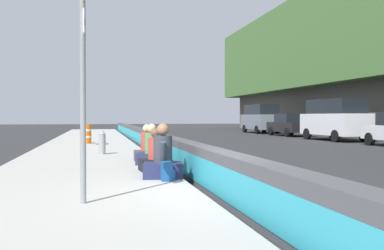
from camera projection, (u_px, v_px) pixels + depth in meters
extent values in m
plane|color=#2B2B2D|center=(227.00, 200.00, 7.86)|extent=(160.00, 160.00, 0.00)
cube|color=#A8A59E|center=(74.00, 202.00, 7.30)|extent=(80.00, 4.40, 0.14)
cube|color=#47474C|center=(227.00, 176.00, 7.85)|extent=(76.00, 0.44, 0.85)
cube|color=teal|center=(215.00, 179.00, 7.80)|extent=(74.48, 0.01, 0.54)
cylinder|color=gray|center=(83.00, 88.00, 6.80)|extent=(0.09, 0.09, 3.60)
cube|color=white|center=(84.00, 23.00, 6.78)|extent=(0.44, 0.02, 0.36)
cube|color=black|center=(85.00, 23.00, 6.79)|extent=(0.30, 0.01, 0.10)
cylinder|color=gray|center=(102.00, 144.00, 15.71)|extent=(0.24, 0.24, 0.72)
cone|color=gray|center=(102.00, 132.00, 15.70)|extent=(0.26, 0.26, 0.16)
cylinder|color=gray|center=(107.00, 143.00, 15.74)|extent=(0.10, 0.12, 0.10)
cylinder|color=gray|center=(97.00, 143.00, 15.67)|extent=(0.10, 0.12, 0.10)
cube|color=#23284C|center=(163.00, 170.00, 9.72)|extent=(0.85, 0.96, 0.32)
cylinder|color=#333842|center=(163.00, 149.00, 9.71)|extent=(0.41, 0.41, 0.61)
sphere|color=#8E6647|center=(163.00, 129.00, 9.71)|extent=(0.27, 0.27, 0.27)
cylinder|color=#333842|center=(163.00, 151.00, 9.94)|extent=(0.33, 0.19, 0.54)
cylinder|color=#333842|center=(163.00, 153.00, 9.49)|extent=(0.33, 0.19, 0.54)
cube|color=black|center=(155.00, 165.00, 10.95)|extent=(0.70, 0.81, 0.29)
cylinder|color=#AD3D33|center=(155.00, 148.00, 10.95)|extent=(0.37, 0.37, 0.54)
sphere|color=brown|center=(155.00, 133.00, 10.94)|extent=(0.24, 0.24, 0.24)
cylinder|color=#AD3D33|center=(154.00, 150.00, 11.14)|extent=(0.29, 0.15, 0.48)
cylinder|color=#AD3D33|center=(157.00, 151.00, 10.75)|extent=(0.29, 0.15, 0.48)
cube|color=#23284C|center=(152.00, 159.00, 12.43)|extent=(0.89, 0.98, 0.31)
cylinder|color=#4C8951|center=(152.00, 143.00, 12.42)|extent=(0.39, 0.39, 0.58)
sphere|color=beige|center=(152.00, 128.00, 12.42)|extent=(0.26, 0.26, 0.26)
cylinder|color=#4C8951|center=(153.00, 145.00, 12.64)|extent=(0.32, 0.21, 0.51)
cylinder|color=#4C8951|center=(151.00, 146.00, 12.21)|extent=(0.32, 0.21, 0.51)
cube|color=#424247|center=(147.00, 155.00, 13.58)|extent=(0.72, 0.83, 0.30)
cylinder|color=#AD3D33|center=(147.00, 141.00, 13.57)|extent=(0.38, 0.38, 0.57)
sphere|color=beige|center=(147.00, 128.00, 13.56)|extent=(0.25, 0.25, 0.25)
cylinder|color=#AD3D33|center=(147.00, 143.00, 13.78)|extent=(0.30, 0.15, 0.50)
cylinder|color=#AD3D33|center=(147.00, 144.00, 13.36)|extent=(0.30, 0.15, 0.50)
cube|color=navy|center=(166.00, 171.00, 9.22)|extent=(0.32, 0.22, 0.40)
cube|color=navy|center=(173.00, 174.00, 9.25)|extent=(0.22, 0.06, 0.20)
cylinder|color=orange|center=(86.00, 134.00, 21.94)|extent=(0.52, 0.52, 0.95)
cylinder|color=white|center=(86.00, 130.00, 21.94)|extent=(0.54, 0.54, 0.10)
cylinder|color=white|center=(86.00, 137.00, 21.94)|extent=(0.54, 0.54, 0.10)
cylinder|color=black|center=(370.00, 139.00, 22.58)|extent=(0.67, 0.24, 0.66)
cube|color=silver|center=(334.00, 124.00, 27.14)|extent=(5.17, 2.16, 1.30)
cube|color=black|center=(335.00, 106.00, 27.02)|extent=(4.17, 1.92, 0.90)
cylinder|color=black|center=(307.00, 134.00, 28.50)|extent=(0.73, 0.25, 0.72)
cylinder|color=black|center=(333.00, 134.00, 28.97)|extent=(0.73, 0.25, 0.72)
cylinder|color=black|center=(336.00, 136.00, 25.34)|extent=(0.73, 0.25, 0.72)
cylinder|color=black|center=(364.00, 136.00, 25.81)|extent=(0.73, 0.25, 0.72)
cube|color=black|center=(289.00, 127.00, 33.54)|extent=(4.55, 1.93, 0.72)
cube|color=black|center=(290.00, 118.00, 33.43)|extent=(2.24, 1.68, 0.66)
cylinder|color=black|center=(271.00, 131.00, 34.74)|extent=(0.67, 0.24, 0.66)
cylinder|color=black|center=(291.00, 131.00, 35.15)|extent=(0.67, 0.24, 0.66)
cylinder|color=black|center=(287.00, 132.00, 31.94)|extent=(0.67, 0.24, 0.66)
cylinder|color=black|center=(309.00, 132.00, 32.36)|extent=(0.67, 0.24, 0.66)
cube|color=slate|center=(261.00, 122.00, 39.36)|extent=(5.11, 1.98, 1.30)
cube|color=black|center=(261.00, 110.00, 39.24)|extent=(4.11, 1.78, 0.90)
cylinder|color=black|center=(245.00, 129.00, 40.78)|extent=(0.72, 0.22, 0.72)
cylinder|color=black|center=(264.00, 129.00, 41.16)|extent=(0.72, 0.22, 0.72)
cylinder|color=black|center=(257.00, 130.00, 37.58)|extent=(0.72, 0.22, 0.72)
cylinder|color=black|center=(278.00, 130.00, 37.97)|extent=(0.72, 0.22, 0.72)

